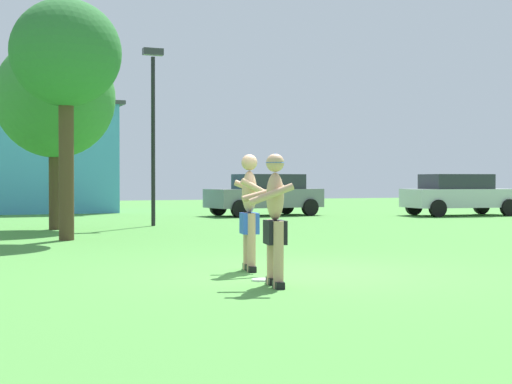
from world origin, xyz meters
The scene contains 9 objects.
ground_plane centered at (0.00, 0.00, 0.00)m, with size 80.00×80.00×0.00m, color #4C8E3D.
player_near centered at (-0.48, 0.49, 0.93)m, with size 0.66×0.70×1.74m.
player_in_black centered at (-0.82, -1.20, 0.94)m, with size 0.68×0.67×1.71m.
frisbee centered at (-0.77, -0.63, 0.01)m, with size 0.26×0.26×0.03m, color white.
car_gray_mid_lot centered at (6.65, 16.79, 0.82)m, with size 4.47×2.40×1.58m.
car_silver_far_end centered at (13.55, 14.05, 0.82)m, with size 4.45×2.35×1.58m.
lamp_post centered at (1.03, 12.03, 3.26)m, with size 0.60×0.24×5.25m.
tree_left_field centered at (-1.88, 11.40, 3.59)m, with size 3.26×3.26×5.26m.
tree_behind_players centered at (-2.16, 7.47, 4.16)m, with size 2.49×2.49×5.43m.
Camera 1 is at (-4.75, -10.20, 1.36)m, focal length 53.99 mm.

